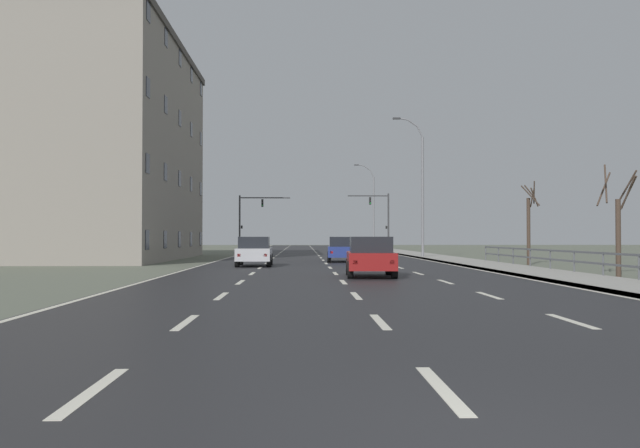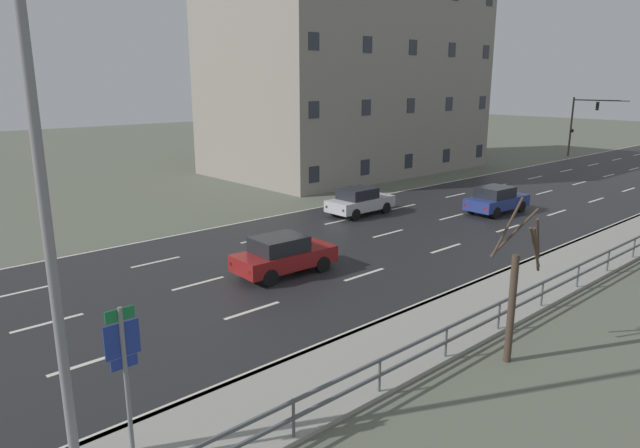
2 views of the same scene
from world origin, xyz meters
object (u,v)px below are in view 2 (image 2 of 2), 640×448
at_px(street_lamp_foreground, 41,197).
at_px(brick_building, 348,79).
at_px(traffic_signal_left, 582,118).
at_px(car_far_right, 360,201).
at_px(highway_sign, 125,368).
at_px(car_far_left, 283,255).
at_px(car_mid_centre, 496,200).

relative_size(street_lamp_foreground, brick_building, 0.49).
xyz_separation_m(traffic_signal_left, car_far_right, (2.98, -34.80, -3.12)).
relative_size(street_lamp_foreground, highway_sign, 3.27).
relative_size(car_far_left, brick_building, 0.18).
height_order(highway_sign, car_mid_centre, highway_sign).
height_order(car_far_right, brick_building, brick_building).
bearing_deg(street_lamp_foreground, car_mid_centre, 103.64).
bearing_deg(car_far_right, car_mid_centre, 50.00).
height_order(car_far_right, car_far_left, same).
bearing_deg(car_mid_centre, car_far_left, -86.88).
bearing_deg(brick_building, car_far_right, -42.45).
bearing_deg(street_lamp_foreground, car_far_right, 119.66).
bearing_deg(car_mid_centre, highway_sign, -71.32).
bearing_deg(car_far_right, street_lamp_foreground, -61.15).
xyz_separation_m(car_mid_centre, car_far_left, (0.14, -15.83, 0.00)).
bearing_deg(traffic_signal_left, highway_sign, -74.17).
relative_size(highway_sign, car_far_left, 0.82).
relative_size(traffic_signal_left, car_far_right, 1.43).
distance_m(street_lamp_foreground, brick_building, 39.98).
distance_m(traffic_signal_left, car_far_right, 35.07).
distance_m(street_lamp_foreground, car_far_right, 23.43).
height_order(street_lamp_foreground, car_mid_centre, street_lamp_foreground).
height_order(car_mid_centre, brick_building, brick_building).
xyz_separation_m(traffic_signal_left, car_mid_centre, (8.01, -28.64, -3.12)).
height_order(car_mid_centre, car_far_right, same).
bearing_deg(street_lamp_foreground, highway_sign, 41.83).
xyz_separation_m(car_mid_centre, car_far_right, (-5.02, -6.16, 0.00)).
xyz_separation_m(highway_sign, traffic_signal_left, (-15.29, 53.92, 1.74)).
distance_m(car_mid_centre, car_far_right, 7.95).
height_order(street_lamp_foreground, highway_sign, street_lamp_foreground).
bearing_deg(car_mid_centre, traffic_signal_left, 108.22).
xyz_separation_m(street_lamp_foreground, brick_building, (-24.22, 31.73, 2.19)).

